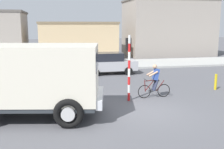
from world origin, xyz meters
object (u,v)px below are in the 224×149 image
truck_foreground (32,76)px  cyclist (155,81)px  traffic_light_pole (129,59)px  bollard_far (216,82)px  car_red_near (109,63)px

truck_foreground → cyclist: bearing=16.6°
traffic_light_pole → truck_foreground: bearing=-160.7°
bollard_far → car_red_near: bearing=128.9°
cyclist → bollard_far: 4.16m
cyclist → car_red_near: 7.14m
car_red_near → cyclist: bearing=-82.4°
car_red_near → bollard_far: (4.99, -6.19, -0.37)m
truck_foreground → bollard_far: 10.26m
cyclist → traffic_light_pole: (-1.43, -0.20, 1.20)m
bollard_far → traffic_light_pole: bearing=-168.7°
cyclist → car_red_near: cyclist is taller
traffic_light_pole → car_red_near: 7.40m
cyclist → bollard_far: bearing=12.4°
truck_foreground → traffic_light_pole: size_ratio=1.81×
truck_foreground → cyclist: 6.11m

